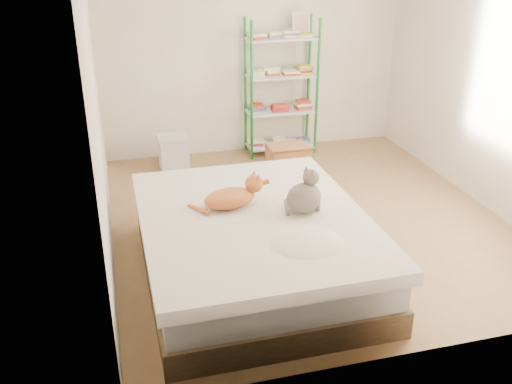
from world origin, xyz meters
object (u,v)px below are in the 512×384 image
object	(u,v)px
orange_cat	(230,196)
shelf_unit	(281,87)
cardboard_box	(288,159)
grey_cat	(304,192)
bed	(254,246)
white_bin	(174,152)

from	to	relation	value
orange_cat	shelf_unit	xyz separation A→B (m)	(1.23, 2.59, 0.19)
orange_cat	cardboard_box	world-z (taller)	orange_cat
grey_cat	shelf_unit	size ratio (longest dim) A/B	0.21
orange_cat	bed	bearing A→B (deg)	-59.32
cardboard_box	bed	bearing A→B (deg)	-114.82
bed	orange_cat	world-z (taller)	orange_cat
grey_cat	white_bin	size ratio (longest dim) A/B	0.86
white_bin	bed	bearing A→B (deg)	-82.44
orange_cat	shelf_unit	size ratio (longest dim) A/B	0.30
bed	cardboard_box	bearing A→B (deg)	64.88
grey_cat	cardboard_box	xyz separation A→B (m)	(0.57, 2.13, -0.58)
grey_cat	cardboard_box	size ratio (longest dim) A/B	0.77
white_bin	grey_cat	bearing A→B (deg)	-74.08
shelf_unit	white_bin	world-z (taller)	shelf_unit
orange_cat	white_bin	xyz separation A→B (m)	(-0.18, 2.34, -0.45)
white_bin	orange_cat	bearing A→B (deg)	-85.57
grey_cat	bed	bearing A→B (deg)	65.99
cardboard_box	white_bin	size ratio (longest dim) A/B	1.13
bed	shelf_unit	world-z (taller)	shelf_unit
orange_cat	grey_cat	distance (m)	0.61
bed	cardboard_box	distance (m)	2.29
grey_cat	white_bin	bearing A→B (deg)	-0.52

